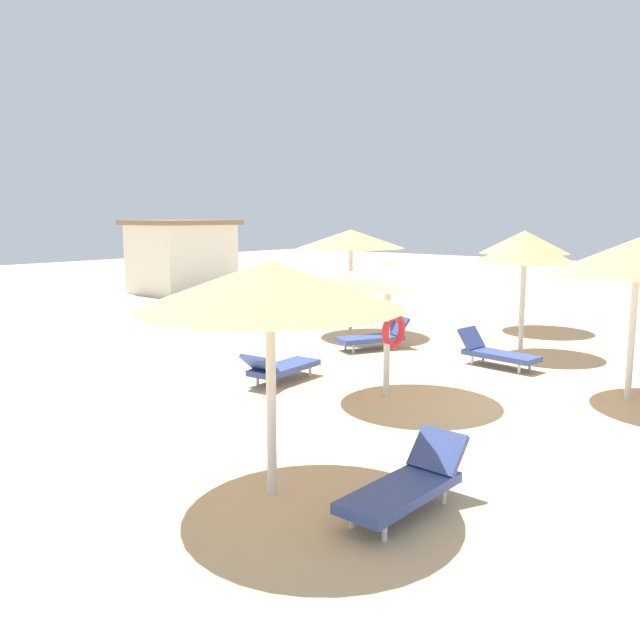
{
  "coord_description": "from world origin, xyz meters",
  "views": [
    {
      "loc": [
        -10.44,
        -5.86,
        3.39
      ],
      "look_at": [
        0.0,
        3.0,
        1.2
      ],
      "focal_mm": 36.7,
      "sensor_mm": 36.0,
      "label": 1
    }
  ],
  "objects_px": {
    "lounger_0": "(407,485)",
    "lounger_3": "(375,337)",
    "parasol_3": "(351,239)",
    "lounger_1": "(280,367)",
    "beach_cabana": "(182,256)",
    "parasol_0": "(270,285)",
    "parasol_7": "(524,242)",
    "parasol_6": "(638,257)",
    "lounger_2": "(495,352)",
    "parasol_1": "(388,274)",
    "parasol_2": "(525,250)"
  },
  "relations": [
    {
      "from": "parasol_1",
      "to": "parasol_6",
      "type": "distance_m",
      "value": 4.49
    },
    {
      "from": "parasol_3",
      "to": "parasol_7",
      "type": "relative_size",
      "value": 1.03
    },
    {
      "from": "lounger_0",
      "to": "lounger_3",
      "type": "xyz_separation_m",
      "value": [
        7.38,
        5.73,
        0.0
      ]
    },
    {
      "from": "parasol_1",
      "to": "lounger_0",
      "type": "xyz_separation_m",
      "value": [
        -3.91,
        -2.98,
        -2.0
      ]
    },
    {
      "from": "beach_cabana",
      "to": "lounger_3",
      "type": "bearing_deg",
      "value": -108.72
    },
    {
      "from": "parasol_0",
      "to": "parasol_6",
      "type": "relative_size",
      "value": 1.06
    },
    {
      "from": "lounger_1",
      "to": "lounger_2",
      "type": "xyz_separation_m",
      "value": [
        4.18,
        -2.75,
        0.01
      ]
    },
    {
      "from": "lounger_3",
      "to": "beach_cabana",
      "type": "height_order",
      "value": "beach_cabana"
    },
    {
      "from": "lounger_0",
      "to": "lounger_1",
      "type": "xyz_separation_m",
      "value": [
        3.36,
        5.24,
        -0.01
      ]
    },
    {
      "from": "parasol_2",
      "to": "beach_cabana",
      "type": "xyz_separation_m",
      "value": [
        2.73,
        16.94,
        -0.94
      ]
    },
    {
      "from": "lounger_1",
      "to": "beach_cabana",
      "type": "height_order",
      "value": "beach_cabana"
    },
    {
      "from": "lounger_3",
      "to": "parasol_6",
      "type": "bearing_deg",
      "value": -97.04
    },
    {
      "from": "parasol_7",
      "to": "beach_cabana",
      "type": "height_order",
      "value": "beach_cabana"
    },
    {
      "from": "lounger_1",
      "to": "lounger_0",
      "type": "bearing_deg",
      "value": -122.69
    },
    {
      "from": "parasol_3",
      "to": "lounger_1",
      "type": "bearing_deg",
      "value": -156.42
    },
    {
      "from": "parasol_7",
      "to": "lounger_0",
      "type": "height_order",
      "value": "parasol_7"
    },
    {
      "from": "parasol_0",
      "to": "beach_cabana",
      "type": "xyz_separation_m",
      "value": [
        12.75,
        18.09,
        -0.97
      ]
    },
    {
      "from": "parasol_0",
      "to": "lounger_1",
      "type": "height_order",
      "value": "parasol_0"
    },
    {
      "from": "lounger_2",
      "to": "lounger_3",
      "type": "relative_size",
      "value": 0.98
    },
    {
      "from": "lounger_0",
      "to": "parasol_7",
      "type": "bearing_deg",
      "value": 18.05
    },
    {
      "from": "parasol_2",
      "to": "lounger_2",
      "type": "distance_m",
      "value": 2.89
    },
    {
      "from": "parasol_7",
      "to": "lounger_1",
      "type": "xyz_separation_m",
      "value": [
        -9.36,
        1.1,
        -2.29
      ]
    },
    {
      "from": "parasol_0",
      "to": "lounger_2",
      "type": "xyz_separation_m",
      "value": [
        8.2,
        0.96,
        -2.26
      ]
    },
    {
      "from": "lounger_1",
      "to": "lounger_2",
      "type": "distance_m",
      "value": 5.0
    },
    {
      "from": "parasol_1",
      "to": "lounger_2",
      "type": "distance_m",
      "value": 4.17
    },
    {
      "from": "parasol_6",
      "to": "lounger_2",
      "type": "height_order",
      "value": "parasol_6"
    },
    {
      "from": "beach_cabana",
      "to": "lounger_1",
      "type": "bearing_deg",
      "value": -121.24
    },
    {
      "from": "parasol_6",
      "to": "lounger_3",
      "type": "distance_m",
      "value": 6.78
    },
    {
      "from": "parasol_3",
      "to": "parasol_0",
      "type": "bearing_deg",
      "value": -147.22
    },
    {
      "from": "lounger_2",
      "to": "parasol_6",
      "type": "bearing_deg",
      "value": -106.95
    },
    {
      "from": "parasol_1",
      "to": "parasol_7",
      "type": "distance_m",
      "value": 8.89
    },
    {
      "from": "lounger_0",
      "to": "beach_cabana",
      "type": "height_order",
      "value": "beach_cabana"
    },
    {
      "from": "parasol_1",
      "to": "lounger_0",
      "type": "height_order",
      "value": "parasol_1"
    },
    {
      "from": "lounger_2",
      "to": "parasol_3",
      "type": "bearing_deg",
      "value": 76.5
    },
    {
      "from": "parasol_2",
      "to": "parasol_3",
      "type": "relative_size",
      "value": 0.95
    },
    {
      "from": "parasol_1",
      "to": "lounger_1",
      "type": "bearing_deg",
      "value": 103.59
    },
    {
      "from": "parasol_2",
      "to": "lounger_3",
      "type": "height_order",
      "value": "parasol_2"
    },
    {
      "from": "parasol_0",
      "to": "lounger_1",
      "type": "xyz_separation_m",
      "value": [
        4.02,
        3.71,
        -2.27
      ]
    },
    {
      "from": "lounger_3",
      "to": "parasol_3",
      "type": "bearing_deg",
      "value": 53.52
    },
    {
      "from": "parasol_0",
      "to": "lounger_0",
      "type": "xyz_separation_m",
      "value": [
        0.66,
        -1.53,
        -2.26
      ]
    },
    {
      "from": "parasol_6",
      "to": "lounger_1",
      "type": "relative_size",
      "value": 1.55
    },
    {
      "from": "parasol_0",
      "to": "parasol_1",
      "type": "distance_m",
      "value": 4.8
    },
    {
      "from": "lounger_0",
      "to": "parasol_3",
      "type": "bearing_deg",
      "value": 40.92
    },
    {
      "from": "parasol_7",
      "to": "lounger_1",
      "type": "bearing_deg",
      "value": 173.31
    },
    {
      "from": "lounger_0",
      "to": "lounger_3",
      "type": "bearing_deg",
      "value": 37.81
    },
    {
      "from": "parasol_1",
      "to": "lounger_2",
      "type": "relative_size",
      "value": 1.54
    },
    {
      "from": "parasol_0",
      "to": "lounger_3",
      "type": "bearing_deg",
      "value": 27.56
    },
    {
      "from": "beach_cabana",
      "to": "parasol_7",
      "type": "bearing_deg",
      "value": -87.66
    },
    {
      "from": "parasol_2",
      "to": "parasol_6",
      "type": "height_order",
      "value": "parasol_6"
    },
    {
      "from": "parasol_0",
      "to": "parasol_6",
      "type": "distance_m",
      "value": 7.56
    }
  ]
}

